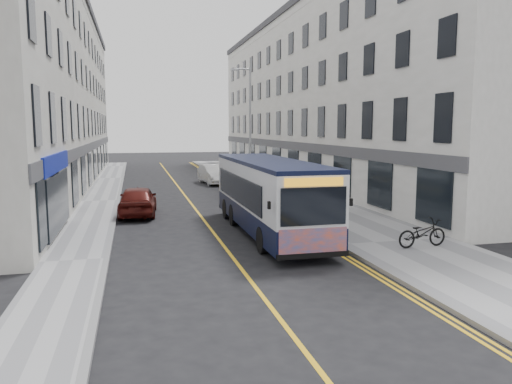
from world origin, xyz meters
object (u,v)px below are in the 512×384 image
pedestrian_near (288,178)px  pedestrian_far (287,177)px  car_white (214,174)px  city_bus (269,194)px  streetlamp (249,125)px  car_maroon (138,200)px  bicycle (422,233)px

pedestrian_near → pedestrian_far: pedestrian_far is taller
car_white → pedestrian_far: bearing=-62.4°
city_bus → pedestrian_far: bearing=69.5°
streetlamp → car_white: (-1.39, 5.87, -3.65)m
pedestrian_far → car_maroon: bearing=-178.0°
car_white → pedestrian_near: bearing=-65.5°
streetlamp → pedestrian_far: bearing=-1.7°
car_white → car_maroon: size_ratio=1.03×
car_white → car_maroon: bearing=-120.3°
pedestrian_far → car_maroon: (-9.67, -6.72, -0.30)m
city_bus → car_white: bearing=88.0°
streetlamp → car_white: size_ratio=1.80×
car_maroon → city_bus: bearing=136.4°
city_bus → pedestrian_near: bearing=69.2°
car_white → city_bus: bearing=-98.0°
streetlamp → city_bus: 12.81m
car_white → bicycle: bearing=-86.3°
city_bus → car_white: city_bus is taller
streetlamp → car_maroon: 10.49m
streetlamp → bicycle: 16.89m
pedestrian_near → car_white: bearing=139.4°
bicycle → pedestrian_near: bearing=-4.5°
pedestrian_far → car_maroon: 11.78m
pedestrian_near → car_white: (-3.82, 6.48, -0.23)m
streetlamp → pedestrian_near: (2.43, -0.61, -3.42)m
pedestrian_far → car_maroon: size_ratio=0.42×
pedestrian_far → bicycle: bearing=-123.4°
pedestrian_near → city_bus: bearing=-91.9°
city_bus → car_maroon: (-5.07, 5.55, -0.89)m
bicycle → pedestrian_far: bearing=-5.0°
bicycle → car_maroon: size_ratio=0.43×
city_bus → pedestrian_near: (4.46, 11.73, -0.66)m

